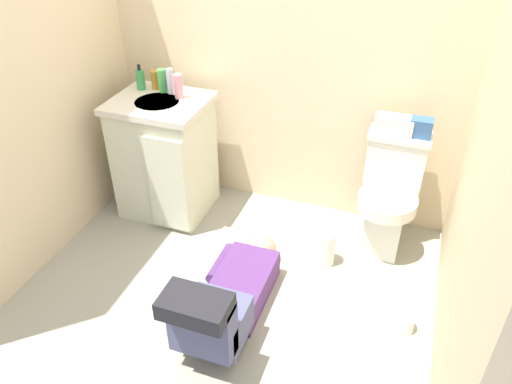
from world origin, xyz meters
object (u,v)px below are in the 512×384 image
object	(u,v)px
paper_towel_roll	(326,249)
toilet_paper_roll	(404,323)
bottle_pink	(179,86)
faucet	(168,85)
bottle_clear	(170,81)
toilet	(389,196)
toiletry_bag	(421,128)
soap_dispenser	(140,79)
bottle_amber	(155,80)
tissue_box	(394,125)
vanity_cabinet	(165,156)
bottle_green	(162,81)
person_plumber	(228,297)

from	to	relation	value
paper_towel_roll	toilet_paper_roll	size ratio (longest dim) A/B	2.08
bottle_pink	faucet	bearing A→B (deg)	149.51
faucet	bottle_clear	world-z (taller)	bottle_clear
toilet	toiletry_bag	bearing A→B (deg)	40.77
soap_dispenser	bottle_amber	distance (m)	0.10
faucet	paper_towel_roll	xyz separation A→B (m)	(1.18, -0.36, -0.76)
tissue_box	toiletry_bag	bearing A→B (deg)	0.00
soap_dispenser	paper_towel_roll	bearing A→B (deg)	-13.89
paper_towel_roll	toilet_paper_roll	xyz separation A→B (m)	(0.51, -0.37, -0.06)
bottle_pink	paper_towel_roll	xyz separation A→B (m)	(1.07, -0.29, -0.78)
faucet	paper_towel_roll	bearing A→B (deg)	-16.91
vanity_cabinet	faucet	world-z (taller)	faucet
bottle_clear	toilet	bearing A→B (deg)	-0.91
bottle_green	bottle_pink	bearing A→B (deg)	-20.73
vanity_cabinet	person_plumber	xyz separation A→B (m)	(0.79, -0.84, -0.24)
bottle_pink	bottle_clear	bearing A→B (deg)	149.43
toilet	vanity_cabinet	xyz separation A→B (m)	(-1.48, -0.11, 0.05)
vanity_cabinet	soap_dispenser	distance (m)	0.52
soap_dispenser	bottle_pink	size ratio (longest dim) A/B	1.07
bottle_pink	toilet	bearing A→B (deg)	1.09
soap_dispenser	bottle_green	distance (m)	0.16
toilet	bottle_amber	distance (m)	1.67
tissue_box	paper_towel_roll	bearing A→B (deg)	-121.88
tissue_box	bottle_clear	distance (m)	1.41
toilet_paper_roll	faucet	bearing A→B (deg)	156.59
soap_dispenser	paper_towel_roll	world-z (taller)	soap_dispenser
bottle_amber	bottle_clear	distance (m)	0.14
faucet	bottle_green	world-z (taller)	bottle_green
person_plumber	toiletry_bag	xyz separation A→B (m)	(0.79, 1.03, 0.63)
bottle_clear	bottle_pink	xyz separation A→B (m)	(0.08, -0.05, -0.00)
person_plumber	toilet	bearing A→B (deg)	54.04
tissue_box	bottle_amber	distance (m)	1.54
bottle_green	bottle_clear	size ratio (longest dim) A/B	0.91
faucet	bottle_amber	bearing A→B (deg)	169.49
bottle_clear	toilet_paper_roll	xyz separation A→B (m)	(1.66, -0.72, -0.85)
bottle_amber	bottle_pink	bearing A→B (deg)	-21.50
toilet	tissue_box	size ratio (longest dim) A/B	3.41
faucet	tissue_box	bearing A→B (deg)	2.05
soap_dispenser	bottle_green	size ratio (longest dim) A/B	1.11
toilet_paper_roll	vanity_cabinet	bearing A→B (deg)	160.86
toilet	bottle_pink	size ratio (longest dim) A/B	4.83
bottle_clear	toiletry_bag	bearing A→B (deg)	2.48
toiletry_bag	paper_towel_roll	bearing A→B (deg)	-134.65
vanity_cabinet	bottle_clear	xyz separation A→B (m)	(0.02, 0.13, 0.48)
bottle_amber	toilet_paper_roll	world-z (taller)	bottle_amber
bottle_green	paper_towel_roll	xyz separation A→B (m)	(1.22, -0.35, -0.78)
vanity_cabinet	tissue_box	xyz separation A→B (m)	(1.43, 0.20, 0.38)
paper_towel_roll	toilet	bearing A→B (deg)	46.80
tissue_box	toilet_paper_roll	world-z (taller)	tissue_box
toiletry_bag	bottle_pink	bearing A→B (deg)	-175.48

